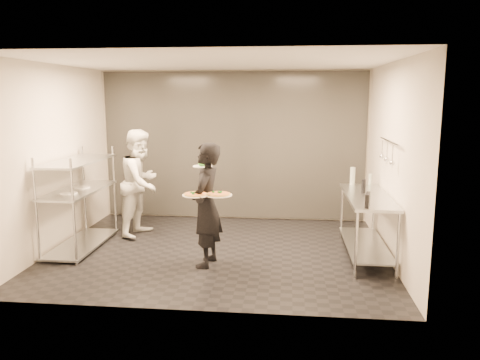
# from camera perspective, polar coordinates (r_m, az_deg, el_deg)

# --- Properties ---
(room_shell) EXTENTS (5.00, 4.00, 2.80)m
(room_shell) POSITION_cam_1_polar(r_m,az_deg,el_deg) (8.02, -1.51, 3.59)
(room_shell) COLOR black
(room_shell) RESTS_ON ground
(pass_rack) EXTENTS (0.60, 1.60, 1.50)m
(pass_rack) POSITION_cam_1_polar(r_m,az_deg,el_deg) (7.59, -19.01, -2.17)
(pass_rack) COLOR #B3B6BB
(pass_rack) RESTS_ON ground
(prep_counter) EXTENTS (0.60, 1.80, 0.92)m
(prep_counter) POSITION_cam_1_polar(r_m,az_deg,el_deg) (7.03, 15.19, -4.14)
(prep_counter) COLOR #B3B6BB
(prep_counter) RESTS_ON ground
(utensil_rail) EXTENTS (0.07, 1.20, 0.31)m
(utensil_rail) POSITION_cam_1_polar(r_m,az_deg,el_deg) (6.91, 17.57, 3.27)
(utensil_rail) COLOR #B3B6BB
(utensil_rail) RESTS_ON room_shell
(waiter) EXTENTS (0.48, 0.66, 1.71)m
(waiter) POSITION_cam_1_polar(r_m,az_deg,el_deg) (6.41, -4.15, -3.07)
(waiter) COLOR black
(waiter) RESTS_ON ground
(chef) EXTENTS (0.84, 0.99, 1.78)m
(chef) POSITION_cam_1_polar(r_m,az_deg,el_deg) (8.01, -11.97, -0.32)
(chef) COLOR silver
(chef) RESTS_ON ground
(pizza_plate_near) EXTENTS (0.35, 0.35, 0.05)m
(pizza_plate_near) POSITION_cam_1_polar(r_m,az_deg,el_deg) (6.17, -5.45, -1.76)
(pizza_plate_near) COLOR white
(pizza_plate_near) RESTS_ON waiter
(pizza_plate_far) EXTENTS (0.35, 0.35, 0.05)m
(pizza_plate_far) POSITION_cam_1_polar(r_m,az_deg,el_deg) (6.14, -2.60, -1.75)
(pizza_plate_far) COLOR white
(pizza_plate_far) RESTS_ON waiter
(salad_plate) EXTENTS (0.27, 0.27, 0.07)m
(salad_plate) POSITION_cam_1_polar(r_m,az_deg,el_deg) (6.59, -4.59, 1.84)
(salad_plate) COLOR white
(salad_plate) RESTS_ON waiter
(pos_monitor) EXTENTS (0.11, 0.25, 0.18)m
(pos_monitor) POSITION_cam_1_polar(r_m,az_deg,el_deg) (6.23, 15.30, -2.35)
(pos_monitor) COLOR black
(pos_monitor) RESTS_ON prep_counter
(bottle_green) EXTENTS (0.08, 0.08, 0.28)m
(bottle_green) POSITION_cam_1_polar(r_m,az_deg,el_deg) (7.69, 13.56, 0.48)
(bottle_green) COLOR #929F93
(bottle_green) RESTS_ON prep_counter
(bottle_clear) EXTENTS (0.05, 0.05, 0.18)m
(bottle_clear) POSITION_cam_1_polar(r_m,az_deg,el_deg) (7.75, 15.59, 0.07)
(bottle_clear) COLOR #929F93
(bottle_clear) RESTS_ON prep_counter
(bottle_dark) EXTENTS (0.06, 0.06, 0.20)m
(bottle_dark) POSITION_cam_1_polar(r_m,az_deg,el_deg) (7.07, 14.83, -0.75)
(bottle_dark) COLOR black
(bottle_dark) RESTS_ON prep_counter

